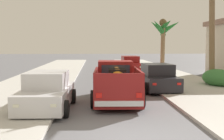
{
  "coord_description": "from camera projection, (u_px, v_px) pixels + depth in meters",
  "views": [
    {
      "loc": [
        -0.98,
        -7.72,
        2.6
      ],
      "look_at": [
        0.01,
        8.57,
        1.2
      ],
      "focal_mm": 46.47,
      "sensor_mm": 36.0,
      "label": 1
    }
  ],
  "objects": [
    {
      "name": "curb_left",
      "position": [
        53.0,
        83.0,
        19.66
      ],
      "size": [
        0.16,
        60.0,
        0.1
      ],
      "primitive_type": "cube",
      "color": "silver",
      "rests_on": "ground"
    },
    {
      "name": "hedge_bush",
      "position": [
        218.0,
        78.0,
        18.21
      ],
      "size": [
        1.8,
        2.8,
        1.1
      ],
      "primitive_type": "ellipsoid",
      "color": "#387538",
      "rests_on": "ground"
    },
    {
      "name": "car_right_near",
      "position": [
        157.0,
        78.0,
        16.67
      ],
      "size": [
        2.11,
        4.3,
        1.54
      ],
      "color": "black",
      "rests_on": "ground"
    },
    {
      "name": "sidewalk_left",
      "position": [
        37.0,
        83.0,
        19.59
      ],
      "size": [
        4.96,
        60.0,
        0.12
      ],
      "primitive_type": "cube",
      "color": "beige",
      "rests_on": "ground"
    },
    {
      "name": "car_left_mid",
      "position": [
        130.0,
        64.0,
        28.53
      ],
      "size": [
        2.16,
        4.32,
        1.54
      ],
      "color": "maroon",
      "rests_on": "ground"
    },
    {
      "name": "curb_right",
      "position": [
        164.0,
        82.0,
        20.12
      ],
      "size": [
        0.16,
        60.0,
        0.1
      ],
      "primitive_type": "cube",
      "color": "silver",
      "rests_on": "ground"
    },
    {
      "name": "ground_plane",
      "position": [
        131.0,
        140.0,
        7.96
      ],
      "size": [
        160.0,
        160.0,
        0.0
      ],
      "primitive_type": "plane",
      "color": "slate"
    },
    {
      "name": "sidewalk_right",
      "position": [
        179.0,
        82.0,
        20.18
      ],
      "size": [
        4.96,
        60.0,
        0.12
      ],
      "primitive_type": "cube",
      "color": "beige",
      "rests_on": "ground"
    },
    {
      "name": "car_left_near",
      "position": [
        47.0,
        92.0,
        11.65
      ],
      "size": [
        2.12,
        4.3,
        1.54
      ],
      "color": "silver",
      "rests_on": "ground"
    },
    {
      "name": "palm_tree_left_mid",
      "position": [
        163.0,
        30.0,
        29.63
      ],
      "size": [
        3.47,
        3.65,
        5.31
      ],
      "color": "brown",
      "rests_on": "ground"
    },
    {
      "name": "pickup_truck",
      "position": [
        116.0,
        84.0,
        13.46
      ],
      "size": [
        2.35,
        5.28,
        1.8
      ],
      "color": "maroon",
      "rests_on": "ground"
    }
  ]
}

